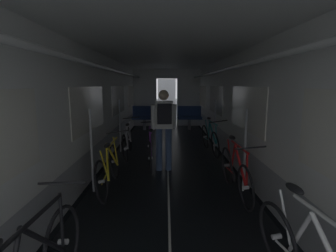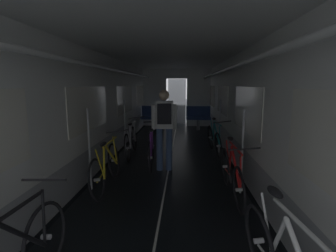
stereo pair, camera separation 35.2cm
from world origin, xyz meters
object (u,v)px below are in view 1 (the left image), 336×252
at_px(bench_seat_far_right, 189,116).
at_px(bicycle_teal, 210,139).
at_px(bicycle_red, 235,172).
at_px(bicycle_purple_in_aisle, 150,149).
at_px(bench_seat_far_left, 144,116).
at_px(bicycle_yellow, 109,168).
at_px(person_cyclist_aisle, 164,123).
at_px(bicycle_silver, 127,142).

xyz_separation_m(bench_seat_far_right, bicycle_teal, (0.22, -3.53, -0.19)).
distance_m(bicycle_red, bicycle_purple_in_aisle, 2.08).
height_order(bench_seat_far_left, bicycle_yellow, bicycle_yellow).
height_order(bench_seat_far_right, bicycle_purple_in_aisle, bench_seat_far_right).
distance_m(bicycle_red, bicycle_teal, 2.58).
distance_m(bicycle_yellow, bicycle_purple_in_aisle, 1.38).
relative_size(bench_seat_far_right, bicycle_red, 0.58).
xyz_separation_m(person_cyclist_aisle, bicycle_purple_in_aisle, (-0.31, 0.27, -0.63)).
bearing_deg(bicycle_silver, bicycle_yellow, -90.49).
bearing_deg(bicycle_red, bicycle_purple_in_aisle, 135.34).
relative_size(bicycle_silver, person_cyclist_aisle, 1.00).
distance_m(bench_seat_far_left, bicycle_teal, 4.07).
distance_m(bicycle_red, bicycle_yellow, 2.13).
relative_size(bicycle_teal, bicycle_purple_in_aisle, 1.00).
distance_m(bicycle_silver, bicycle_teal, 2.15).
distance_m(bench_seat_far_left, person_cyclist_aisle, 5.00).
bearing_deg(person_cyclist_aisle, bench_seat_far_right, 78.69).
xyz_separation_m(bicycle_red, bicycle_purple_in_aisle, (-1.48, 1.46, 0.00)).
bearing_deg(bicycle_yellow, bicycle_purple_in_aisle, 62.76).
height_order(bicycle_teal, bicycle_purple_in_aisle, bicycle_teal).
xyz_separation_m(bicycle_yellow, person_cyclist_aisle, (0.94, 0.96, 0.64)).
relative_size(bicycle_teal, person_cyclist_aisle, 1.00).
bearing_deg(person_cyclist_aisle, bicycle_silver, 131.48).
bearing_deg(person_cyclist_aisle, bicycle_teal, 48.91).
bearing_deg(bicycle_purple_in_aisle, bicycle_red, -44.66).
height_order(bench_seat_far_left, bench_seat_far_right, same).
height_order(bench_seat_far_left, person_cyclist_aisle, person_cyclist_aisle).
bearing_deg(bicycle_silver, bicycle_purple_in_aisle, -51.56).
xyz_separation_m(bicycle_teal, bicycle_purple_in_aisle, (-1.51, -1.11, 0.00)).
distance_m(bench_seat_far_left, bicycle_yellow, 5.87).
bearing_deg(bicycle_teal, bicycle_purple_in_aisle, -143.65).
bearing_deg(bicycle_purple_in_aisle, bench_seat_far_left, 96.28).
relative_size(bench_seat_far_right, bicycle_purple_in_aisle, 0.58).
bearing_deg(bench_seat_far_left, bicycle_yellow, -91.18).
bearing_deg(person_cyclist_aisle, bicycle_yellow, -134.44).
distance_m(bench_seat_far_right, person_cyclist_aisle, 5.03).
bearing_deg(bench_seat_far_right, bicycle_silver, -116.21).
xyz_separation_m(bench_seat_far_left, person_cyclist_aisle, (0.82, -4.91, 0.45)).
distance_m(bench_seat_far_left, bicycle_purple_in_aisle, 4.67).
relative_size(bicycle_red, bicycle_yellow, 1.00).
xyz_separation_m(bicycle_red, person_cyclist_aisle, (-1.17, 1.19, 0.63)).
bearing_deg(bicycle_purple_in_aisle, person_cyclist_aisle, -41.15).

